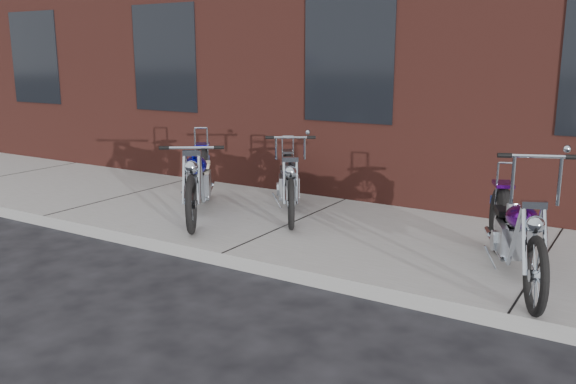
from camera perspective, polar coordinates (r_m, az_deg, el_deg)
The scene contains 5 objects.
ground at distance 6.72m, azimuth -6.21°, elevation -6.95°, with size 120.00×120.00×0.00m, color black.
sidewalk at distance 7.87m, azimuth 0.50°, elevation -3.35°, with size 22.00×3.00×0.15m, color gray.
chopper_purple at distance 6.20m, azimuth 20.48°, elevation -3.85°, with size 1.00×2.19×1.30m.
chopper_blue at distance 8.24m, azimuth -8.42°, elevation 1.00°, with size 1.52×2.11×1.08m.
chopper_third at distance 8.24m, azimuth 0.12°, elevation 0.78°, with size 1.30×1.91×1.13m.
Camera 1 is at (3.92, -4.97, 2.25)m, focal length 38.00 mm.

